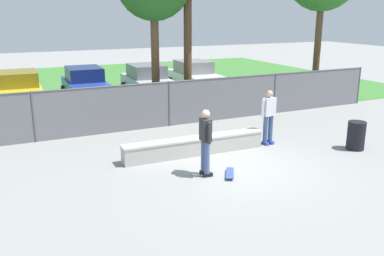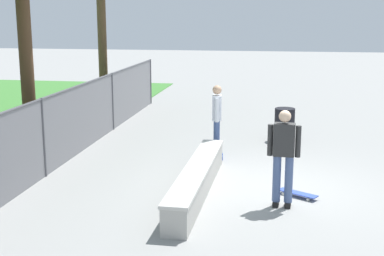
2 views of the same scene
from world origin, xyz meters
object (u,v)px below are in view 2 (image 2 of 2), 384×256
at_px(skateboarder, 284,154).
at_px(trash_bin, 284,124).
at_px(skateboard, 298,193).
at_px(bystander, 217,118).
at_px(concrete_ledge, 197,180).

height_order(skateboarder, trash_bin, skateboarder).
relative_size(skateboard, trash_bin, 0.86).
distance_m(bystander, trash_bin, 2.83).
bearing_deg(skateboarder, trash_bin, -0.61).
bearing_deg(skateboarder, bystander, 26.90).
distance_m(skateboard, trash_bin, 4.81).
bearing_deg(skateboarder, concrete_ledge, 73.73).
relative_size(concrete_ledge, trash_bin, 5.04).
xyz_separation_m(skateboarder, trash_bin, (5.38, -0.06, -0.55)).
height_order(concrete_ledge, skateboarder, skateboarder).
height_order(skateboard, bystander, bystander).
bearing_deg(skateboard, bystander, 36.72).
xyz_separation_m(skateboarder, skateboard, (0.59, -0.31, -0.94)).
bearing_deg(skateboard, trash_bin, 2.98).
bearing_deg(trash_bin, skateboard, -177.02).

